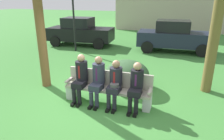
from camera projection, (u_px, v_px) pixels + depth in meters
name	position (u px, v px, depth m)	size (l,w,h in m)	color
ground_plane	(94.00, 102.00, 5.88)	(80.00, 80.00, 0.00)	#3E8237
park_bench	(108.00, 88.00, 5.75)	(2.43, 0.44, 0.90)	#B7AD9E
seated_man_leftmost	(81.00, 76.00, 5.77)	(0.34, 0.72, 1.35)	black
seated_man_centerleft	(98.00, 78.00, 5.61)	(0.34, 0.72, 1.33)	#2D3342
seated_man_centerright	(115.00, 82.00, 5.47)	(0.34, 0.72, 1.27)	#23232D
seated_man_rightmost	(136.00, 84.00, 5.30)	(0.34, 0.72, 1.27)	black
shrub_near_bench	(127.00, 74.00, 6.75)	(1.45, 1.33, 0.91)	#315330
parked_car_near	(80.00, 32.00, 12.62)	(4.00, 1.94, 1.68)	black
parked_car_far	(174.00, 36.00, 11.09)	(3.96, 1.84, 1.68)	#1E2338
street_lamp	(73.00, 12.00, 10.85)	(0.24, 0.24, 3.36)	black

